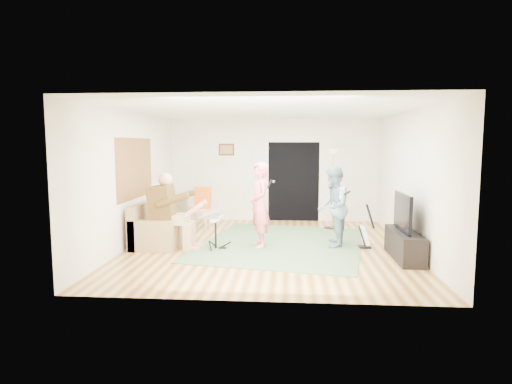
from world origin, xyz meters
TOP-DOWN VIEW (x-y plane):
  - floor at (0.00, 0.00)m, footprint 6.00×6.00m
  - walls at (0.00, 0.00)m, footprint 5.50×6.00m
  - ceiling at (0.00, 0.00)m, footprint 6.00×6.00m
  - window_blinds at (-2.74, 0.20)m, footprint 0.00×2.05m
  - doorway at (0.55, 2.99)m, footprint 2.10×0.00m
  - picture_frame at (-1.25, 2.99)m, footprint 0.42×0.03m
  - area_rug at (0.28, 0.26)m, footprint 3.79×4.33m
  - sofa at (-2.29, 0.39)m, footprint 0.87×2.12m
  - drummer at (-1.85, -0.26)m, footprint 0.97×0.55m
  - drum_kit at (-1.00, -0.26)m, footprint 0.36×0.64m
  - singer at (-0.16, -0.01)m, footprint 0.59×0.72m
  - microphone at (0.04, -0.01)m, footprint 0.06×0.06m
  - guitarist at (1.30, 0.12)m, footprint 0.72×0.86m
  - guitar_held at (1.50, 0.12)m, footprint 0.30×0.61m
  - guitar_spare at (1.94, 0.07)m, footprint 0.32×0.28m
  - torchiere_lamp at (1.47, 1.95)m, footprint 0.34×0.34m
  - dining_chair at (-1.69, 1.69)m, footprint 0.46×0.48m
  - tv_cabinet at (2.50, -0.70)m, footprint 0.40×1.40m
  - television at (2.45, -0.70)m, footprint 0.06×1.02m

SIDE VIEW (x-z plane):
  - floor at x=0.00m, z-range 0.00..0.00m
  - area_rug at x=0.28m, z-range 0.00..0.02m
  - tv_cabinet at x=2.50m, z-range 0.00..0.50m
  - guitar_spare at x=1.94m, z-range -0.19..0.69m
  - sofa at x=-2.29m, z-range -0.14..0.71m
  - drum_kit at x=-1.00m, z-range -0.04..0.62m
  - dining_chair at x=-1.69m, z-range -0.15..0.87m
  - drummer at x=-1.85m, z-range -0.17..1.33m
  - guitarist at x=1.30m, z-range 0.00..1.61m
  - singer at x=-0.16m, z-range 0.00..1.70m
  - television at x=2.45m, z-range 0.52..1.18m
  - doorway at x=0.55m, z-range 0.00..2.10m
  - guitar_held at x=1.50m, z-range 0.97..1.23m
  - microphone at x=0.04m, z-range 1.15..1.39m
  - torchiere_lamp at x=1.47m, z-range 0.36..2.28m
  - walls at x=0.00m, z-range 0.00..2.70m
  - window_blinds at x=-2.74m, z-range 0.53..2.58m
  - picture_frame at x=-1.25m, z-range 1.74..2.06m
  - ceiling at x=0.00m, z-range 2.70..2.70m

